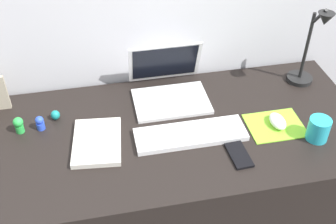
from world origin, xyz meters
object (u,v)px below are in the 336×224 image
keyboard (191,135)px  desk_lamp (311,50)px  mouse (278,121)px  notebook_pad (97,142)px  toy_figurine_green (19,125)px  toy_figurine_teal (55,115)px  laptop (168,84)px  coffee_mug (318,129)px  cell_phone (239,155)px  toy_figurine_blue (40,123)px

keyboard → desk_lamp: desk_lamp is taller
mouse → notebook_pad: (-0.68, 0.03, -0.01)m
desk_lamp → toy_figurine_green: bearing=-176.5°
toy_figurine_teal → laptop: bearing=8.8°
mouse → coffee_mug: 0.15m
notebook_pad → laptop: bearing=44.4°
desk_lamp → coffee_mug: (-0.10, -0.33, -0.13)m
cell_phone → toy_figurine_green: toy_figurine_green is taller
mouse → notebook_pad: mouse is taller
toy_figurine_teal → toy_figurine_green: bearing=-158.9°
laptop → coffee_mug: size_ratio=3.40×
notebook_pad → toy_figurine_blue: 0.24m
cell_phone → toy_figurine_blue: (-0.68, 0.29, 0.02)m
notebook_pad → toy_figurine_green: 0.30m
keyboard → toy_figurine_green: (-0.62, 0.15, 0.03)m
laptop → coffee_mug: bearing=-38.0°
coffee_mug → keyboard: bearing=167.4°
laptop → toy_figurine_teal: laptop is taller
toy_figurine_teal → toy_figurine_blue: 0.07m
mouse → coffee_mug: size_ratio=1.09×
keyboard → coffee_mug: (0.45, -0.10, 0.03)m
keyboard → cell_phone: keyboard is taller
keyboard → toy_figurine_blue: size_ratio=7.15×
desk_lamp → toy_figurine_green: size_ratio=5.62×
notebook_pad → toy_figurine_blue: size_ratio=4.18×
toy_figurine_blue → desk_lamp: bearing=3.7°
keyboard → notebook_pad: size_ratio=1.71×
cell_phone → toy_figurine_blue: size_ratio=2.23×
desk_lamp → toy_figurine_green: (-1.17, -0.07, -0.14)m
laptop → mouse: size_ratio=3.12×
laptop → toy_figurine_green: (-0.59, -0.12, -0.02)m
toy_figurine_teal → mouse: bearing=-14.1°
laptop → cell_phone: (0.17, -0.41, -0.05)m
toy_figurine_green → toy_figurine_blue: size_ratio=1.14×
keyboard → notebook_pad: (-0.34, 0.03, 0.00)m
desk_lamp → mouse: bearing=-132.9°
mouse → cell_phone: (-0.20, -0.13, -0.02)m
laptop → keyboard: size_ratio=0.73×
mouse → toy_figurine_blue: toy_figurine_blue is taller
notebook_pad → desk_lamp: bearing=18.7°
keyboard → desk_lamp: size_ratio=1.11×
mouse → coffee_mug: (0.11, -0.10, 0.02)m
notebook_pad → toy_figurine_teal: (-0.15, 0.17, 0.01)m
desk_lamp → notebook_pad: size_ratio=1.53×
keyboard → toy_figurine_green: 0.64m
laptop → keyboard: bearing=-84.2°
mouse → keyboard: bearing=179.3°
laptop → notebook_pad: size_ratio=1.25×
cell_phone → toy_figurine_green: size_ratio=1.96×
keyboard → cell_phone: (0.14, -0.13, -0.01)m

